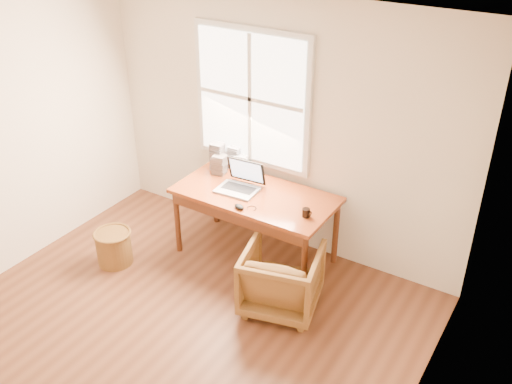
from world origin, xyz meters
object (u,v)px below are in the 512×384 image
Objects in this scene: laptop at (237,176)px; cd_stack_a at (235,157)px; wicker_stool at (114,248)px; desk at (255,195)px; coffee_mug at (306,213)px; armchair at (282,278)px.

cd_stack_a is (-0.30, 0.41, -0.04)m from laptop.
laptop is (0.98, 0.80, 0.74)m from wicker_stool.
desk reaches higher than wicker_stool.
cd_stack_a is (-1.10, 0.47, 0.08)m from coffee_mug.
coffee_mug is (0.80, -0.06, -0.13)m from laptop.
laptop is at bearing -53.79° from cd_stack_a.
desk is 19.49× the size of coffee_mug.
cd_stack_a reaches higher than wicker_stool.
cd_stack_a is at bearing 155.74° from coffee_mug.
wicker_stool is 4.31× the size of coffee_mug.
laptop is at bearing -161.40° from desk.
desk is 1.55m from wicker_stool.
desk is 6.42× the size of cd_stack_a.
cd_stack_a reaches higher than armchair.
laptop is at bearing -45.33° from armchair.
armchair is (0.62, -0.54, -0.42)m from desk.
wicker_stool is at bearing -145.30° from laptop.
laptop is (-0.18, -0.06, 0.19)m from desk.
coffee_mug is at bearing -104.90° from armchair.
coffee_mug reaches higher than desk.
armchair is 1.81m from wicker_stool.
desk is 4.53× the size of wicker_stool.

